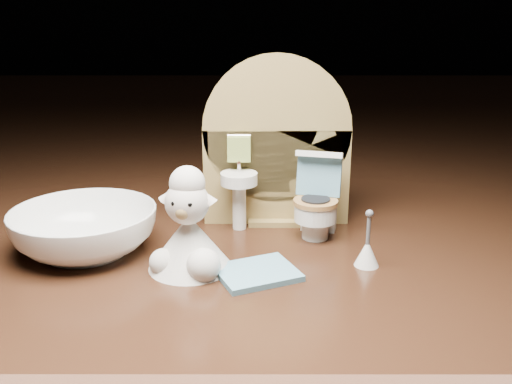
{
  "coord_description": "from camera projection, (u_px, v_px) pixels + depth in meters",
  "views": [
    {
      "loc": [
        -0.02,
        -0.43,
        0.19
      ],
      "look_at": [
        -0.02,
        0.01,
        0.05
      ],
      "focal_mm": 40.0,
      "sensor_mm": 36.0,
      "label": 1
    }
  ],
  "objects": [
    {
      "name": "toilet_brush",
      "position": [
        367.0,
        251.0,
        0.43
      ],
      "size": [
        0.02,
        0.02,
        0.05
      ],
      "color": "white",
      "rests_on": "ground"
    },
    {
      "name": "ceramic_bowl",
      "position": [
        85.0,
        231.0,
        0.45
      ],
      "size": [
        0.13,
        0.13,
        0.04
      ],
      "primitive_type": "imported",
      "rotation": [
        0.0,
        0.0,
        -0.15
      ],
      "color": "white",
      "rests_on": "ground"
    },
    {
      "name": "plush_lamb",
      "position": [
        189.0,
        234.0,
        0.42
      ],
      "size": [
        0.06,
        0.06,
        0.08
      ],
      "rotation": [
        0.0,
        0.0,
        -0.16
      ],
      "color": "silver",
      "rests_on": "ground"
    },
    {
      "name": "bath_mat",
      "position": [
        257.0,
        273.0,
        0.42
      ],
      "size": [
        0.07,
        0.06,
        0.0
      ],
      "primitive_type": "cube",
      "rotation": [
        0.0,
        0.0,
        0.41
      ],
      "color": "#5E93A9",
      "rests_on": "ground"
    },
    {
      "name": "toy_toilet",
      "position": [
        317.0,
        205.0,
        0.49
      ],
      "size": [
        0.04,
        0.05,
        0.07
      ],
      "rotation": [
        0.0,
        0.0,
        -0.25
      ],
      "color": "white",
      "rests_on": "ground"
    },
    {
      "name": "backdrop_panel",
      "position": [
        276.0,
        151.0,
        0.5
      ],
      "size": [
        0.13,
        0.05,
        0.15
      ],
      "color": "olive",
      "rests_on": "ground"
    }
  ]
}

